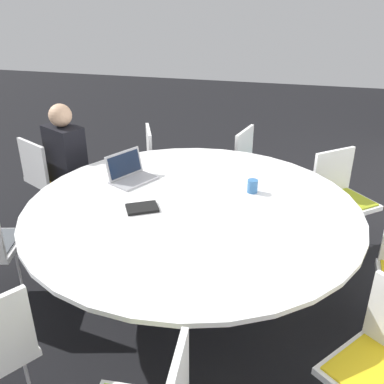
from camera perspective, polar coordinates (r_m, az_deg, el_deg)
ground_plane at (r=3.36m, az=-0.00°, el=-13.20°), size 16.00×16.00×0.00m
conference_table at (r=2.97m, az=-0.00°, el=-2.93°), size 2.30×2.30×0.75m
chair_0 at (r=4.28m, az=-18.63°, el=2.35°), size 0.58×0.58×0.85m
chair_6 at (r=3.90m, az=19.22°, el=-0.05°), size 0.60×0.61×0.85m
chair_7 at (r=4.29m, az=8.41°, el=3.54°), size 0.53×0.51×0.85m
chair_8 at (r=4.36m, az=-3.96°, el=4.12°), size 0.57×0.56×0.85m
person_0 at (r=4.05m, az=-16.26°, el=4.38°), size 0.36×0.42×1.20m
laptop at (r=3.34m, az=-8.29°, el=2.47°), size 0.40×0.36×0.21m
spiral_notebook at (r=2.90m, az=-6.67°, el=-2.12°), size 0.23×0.26×0.02m
coffee_cup at (r=3.13m, az=8.07°, el=0.78°), size 0.08×0.08×0.10m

